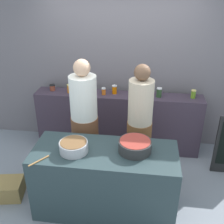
# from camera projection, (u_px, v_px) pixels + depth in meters

# --- Properties ---
(ground) EXTENTS (12.00, 12.00, 0.00)m
(ground) POSITION_uv_depth(u_px,v_px,m) (109.00, 190.00, 3.78)
(ground) COLOR gray
(storefront_wall) EXTENTS (4.80, 0.12, 3.00)m
(storefront_wall) POSITION_uv_depth(u_px,v_px,m) (121.00, 57.00, 4.39)
(storefront_wall) COLOR slate
(storefront_wall) RESTS_ON ground
(display_shelf) EXTENTS (2.70, 0.36, 0.99)m
(display_shelf) POSITION_uv_depth(u_px,v_px,m) (118.00, 122.00, 4.54)
(display_shelf) COLOR #3C303E
(display_shelf) RESTS_ON ground
(prep_table) EXTENTS (1.70, 0.70, 0.87)m
(prep_table) POSITION_uv_depth(u_px,v_px,m) (105.00, 180.00, 3.32)
(prep_table) COLOR #293A3D
(prep_table) RESTS_ON ground
(preserve_jar_0) EXTENTS (0.09, 0.09, 0.10)m
(preserve_jar_0) POSITION_uv_depth(u_px,v_px,m) (52.00, 87.00, 4.45)
(preserve_jar_0) COLOR brown
(preserve_jar_0) RESTS_ON display_shelf
(preserve_jar_1) EXTENTS (0.07, 0.07, 0.14)m
(preserve_jar_1) POSITION_uv_depth(u_px,v_px,m) (69.00, 89.00, 4.35)
(preserve_jar_1) COLOR orange
(preserve_jar_1) RESTS_ON display_shelf
(preserve_jar_2) EXTENTS (0.07, 0.07, 0.11)m
(preserve_jar_2) POSITION_uv_depth(u_px,v_px,m) (77.00, 90.00, 4.36)
(preserve_jar_2) COLOR #305239
(preserve_jar_2) RESTS_ON display_shelf
(preserve_jar_3) EXTENTS (0.07, 0.07, 0.11)m
(preserve_jar_3) POSITION_uv_depth(u_px,v_px,m) (104.00, 91.00, 4.29)
(preserve_jar_3) COLOR #D1641F
(preserve_jar_3) RESTS_ON display_shelf
(preserve_jar_4) EXTENTS (0.08, 0.08, 0.14)m
(preserve_jar_4) POSITION_uv_depth(u_px,v_px,m) (114.00, 89.00, 4.32)
(preserve_jar_4) COLOR orange
(preserve_jar_4) RESTS_ON display_shelf
(preserve_jar_5) EXTENTS (0.07, 0.07, 0.12)m
(preserve_jar_5) POSITION_uv_depth(u_px,v_px,m) (139.00, 93.00, 4.22)
(preserve_jar_5) COLOR #571D47
(preserve_jar_5) RESTS_ON display_shelf
(preserve_jar_6) EXTENTS (0.08, 0.08, 0.15)m
(preserve_jar_6) POSITION_uv_depth(u_px,v_px,m) (159.00, 92.00, 4.20)
(preserve_jar_6) COLOR #2B4827
(preserve_jar_6) RESTS_ON display_shelf
(preserve_jar_7) EXTENTS (0.07, 0.07, 0.13)m
(preserve_jar_7) POSITION_uv_depth(u_px,v_px,m) (193.00, 94.00, 4.16)
(preserve_jar_7) COLOR olive
(preserve_jar_7) RESTS_ON display_shelf
(cooking_pot_left) EXTENTS (0.33, 0.33, 0.13)m
(cooking_pot_left) POSITION_uv_depth(u_px,v_px,m) (74.00, 147.00, 3.09)
(cooking_pot_left) COLOR #B7B7BC
(cooking_pot_left) RESTS_ON prep_table
(cooking_pot_center) EXTENTS (0.38, 0.38, 0.14)m
(cooking_pot_center) POSITION_uv_depth(u_px,v_px,m) (135.00, 146.00, 3.10)
(cooking_pot_center) COLOR #2D2D2D
(cooking_pot_center) RESTS_ON prep_table
(wooden_spoon) EXTENTS (0.17, 0.22, 0.02)m
(wooden_spoon) POSITION_uv_depth(u_px,v_px,m) (39.00, 161.00, 2.95)
(wooden_spoon) COLOR #9E703D
(wooden_spoon) RESTS_ON prep_table
(cook_with_tongs) EXTENTS (0.38, 0.38, 1.77)m
(cook_with_tongs) POSITION_uv_depth(u_px,v_px,m) (85.00, 127.00, 3.75)
(cook_with_tongs) COLOR brown
(cook_with_tongs) RESTS_ON ground
(cook_in_cap) EXTENTS (0.34, 0.34, 1.74)m
(cook_in_cap) POSITION_uv_depth(u_px,v_px,m) (139.00, 132.00, 3.64)
(cook_in_cap) COLOR brown
(cook_in_cap) RESTS_ON ground
(bread_crate) EXTENTS (0.52, 0.41, 0.24)m
(bread_crate) POSITION_uv_depth(u_px,v_px,m) (5.00, 189.00, 3.63)
(bread_crate) COLOR olive
(bread_crate) RESTS_ON ground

